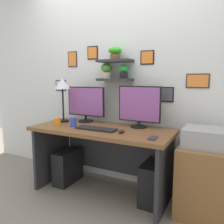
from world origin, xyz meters
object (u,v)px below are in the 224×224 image
coffee_mug (57,121)px  drawer_cabinet (202,180)px  computer_mouse (121,131)px  desk (104,146)px  computer_tower_right (152,182)px  keyboard (96,129)px  pen_cup (73,122)px  monitor_right (139,106)px  printer (205,138)px  monitor_left (86,103)px  cell_phone (153,138)px  computer_tower_left (68,166)px  desk_lamp (63,87)px

coffee_mug → drawer_cabinet: bearing=7.6°
computer_mouse → drawer_cabinet: 0.89m
desk → computer_tower_right: 0.65m
computer_mouse → computer_tower_right: computer_mouse is taller
keyboard → pen_cup: size_ratio=4.40×
computer_mouse → pen_cup: pen_cup is taller
monitor_right → printer: monitor_right is taller
pen_cup → keyboard: bearing=-3.3°
monitor_left → pen_cup: bearing=-84.2°
monitor_right → coffee_mug: bearing=-158.8°
printer → computer_tower_right: printer is taller
drawer_cabinet → cell_phone: bearing=-147.6°
computer_tower_left → computer_tower_right: bearing=1.8°
computer_tower_left → monitor_left: bearing=47.5°
desk → computer_tower_left: desk is taller
monitor_right → printer: bearing=-10.4°
desk → desk_lamp: 0.88m
desk → computer_tower_right: bearing=2.1°
computer_tower_right → cell_phone: bearing=-74.2°
computer_mouse → drawer_cabinet: size_ratio=0.14×
computer_mouse → coffee_mug: bearing=-179.5°
desk → computer_mouse: computer_mouse is taller
desk_lamp → computer_tower_right: bearing=-0.6°
computer_mouse → printer: bearing=14.9°
keyboard → computer_mouse: (0.29, -0.01, 0.01)m
desk → computer_mouse: 0.40m
desk → drawer_cabinet: 1.06m
monitor_left → desk_lamp: bearing=-152.0°
desk_lamp → computer_tower_right: (1.15, -0.01, -0.97)m
computer_mouse → computer_tower_right: size_ratio=0.21×
monitor_left → printer: 1.41m
coffee_mug → pen_cup: (0.20, 0.03, 0.01)m
keyboard → computer_tower_right: 0.81m
computer_mouse → cell_phone: computer_mouse is taller
coffee_mug → desk_lamp: bearing=110.7°
monitor_left → desk_lamp: desk_lamp is taller
desk → monitor_right: bearing=25.3°
desk_lamp → drawer_cabinet: bearing=0.1°
monitor_right → computer_tower_left: 1.17m
monitor_left → monitor_right: (0.69, 0.00, 0.01)m
pen_cup → computer_tower_right: pen_cup is taller
monitor_left → keyboard: monitor_left is taller
keyboard → cell_phone: size_ratio=3.14×
monitor_right → desk_lamp: (-0.94, -0.13, 0.20)m
pen_cup → computer_tower_right: 1.07m
desk → computer_mouse: (0.29, -0.16, 0.23)m
coffee_mug → computer_tower_left: coffee_mug is taller
monitor_left → computer_tower_left: (-0.16, -0.18, -0.77)m
drawer_cabinet → computer_tower_left: drawer_cabinet is taller
keyboard → computer_tower_left: (-0.50, 0.14, -0.56)m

